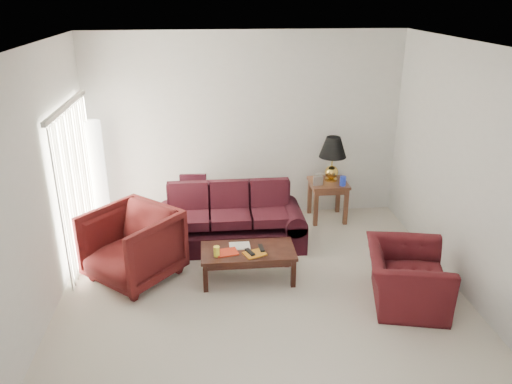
# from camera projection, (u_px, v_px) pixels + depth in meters

# --- Properties ---
(floor) EXTENTS (5.00, 5.00, 0.00)m
(floor) POSITION_uv_depth(u_px,v_px,m) (263.00, 295.00, 6.23)
(floor) COLOR beige
(floor) RESTS_ON ground
(blinds) EXTENTS (0.10, 2.00, 2.16)m
(blinds) POSITION_uv_depth(u_px,v_px,m) (76.00, 184.00, 6.80)
(blinds) COLOR silver
(blinds) RESTS_ON ground
(sofa) EXTENTS (2.21, 1.07, 0.88)m
(sofa) POSITION_uv_depth(u_px,v_px,m) (230.00, 218.00, 7.30)
(sofa) COLOR black
(sofa) RESTS_ON ground
(throw_pillow) EXTENTS (0.42, 0.22, 0.42)m
(throw_pillow) POSITION_uv_depth(u_px,v_px,m) (193.00, 187.00, 7.75)
(throw_pillow) COLOR black
(throw_pillow) RESTS_ON sofa
(end_table) EXTENTS (0.62, 0.62, 0.65)m
(end_table) POSITION_uv_depth(u_px,v_px,m) (327.00, 200.00, 8.21)
(end_table) COLOR #4B211A
(end_table) RESTS_ON ground
(table_lamp) EXTENTS (0.50, 0.50, 0.73)m
(table_lamp) POSITION_uv_depth(u_px,v_px,m) (332.00, 159.00, 8.01)
(table_lamp) COLOR gold
(table_lamp) RESTS_ON end_table
(clock) EXTENTS (0.16, 0.09, 0.15)m
(clock) POSITION_uv_depth(u_px,v_px,m) (318.00, 181.00, 7.92)
(clock) COLOR #B8B7BC
(clock) RESTS_ON end_table
(blue_canister) EXTENTS (0.10, 0.10, 0.15)m
(blue_canister) POSITION_uv_depth(u_px,v_px,m) (343.00, 181.00, 7.91)
(blue_canister) COLOR #1B30B2
(blue_canister) RESTS_ON end_table
(picture_frame) EXTENTS (0.18, 0.19, 0.05)m
(picture_frame) POSITION_uv_depth(u_px,v_px,m) (320.00, 174.00, 8.20)
(picture_frame) COLOR silver
(picture_frame) RESTS_ON end_table
(floor_lamp) EXTENTS (0.34, 0.34, 1.78)m
(floor_lamp) POSITION_uv_depth(u_px,v_px,m) (98.00, 176.00, 7.64)
(floor_lamp) COLOR silver
(floor_lamp) RESTS_ON ground
(armchair_left) EXTENTS (1.45, 1.45, 0.95)m
(armchair_left) POSITION_uv_depth(u_px,v_px,m) (132.00, 245.00, 6.45)
(armchair_left) COLOR #420F0F
(armchair_left) RESTS_ON ground
(armchair_right) EXTENTS (1.15, 1.25, 0.69)m
(armchair_right) POSITION_uv_depth(u_px,v_px,m) (406.00, 277.00, 5.97)
(armchair_right) COLOR #3D0E12
(armchair_right) RESTS_ON ground
(coffee_table) EXTENTS (1.26, 0.70, 0.43)m
(coffee_table) POSITION_uv_depth(u_px,v_px,m) (248.00, 264.00, 6.52)
(coffee_table) COLOR black
(coffee_table) RESTS_ON ground
(magazine_red) EXTENTS (0.31, 0.26, 0.02)m
(magazine_red) POSITION_uv_depth(u_px,v_px,m) (227.00, 252.00, 6.36)
(magazine_red) COLOR red
(magazine_red) RESTS_ON coffee_table
(magazine_white) EXTENTS (0.27, 0.20, 0.02)m
(magazine_white) POSITION_uv_depth(u_px,v_px,m) (240.00, 246.00, 6.52)
(magazine_white) COLOR white
(magazine_white) RESTS_ON coffee_table
(magazine_orange) EXTENTS (0.32, 0.28, 0.02)m
(magazine_orange) POSITION_uv_depth(u_px,v_px,m) (255.00, 254.00, 6.33)
(magazine_orange) COLOR #BF6F16
(magazine_orange) RESTS_ON coffee_table
(remote_a) EXTENTS (0.12, 0.19, 0.02)m
(remote_a) POSITION_uv_depth(u_px,v_px,m) (250.00, 252.00, 6.33)
(remote_a) COLOR black
(remote_a) RESTS_ON coffee_table
(remote_b) EXTENTS (0.07, 0.19, 0.02)m
(remote_b) POSITION_uv_depth(u_px,v_px,m) (261.00, 248.00, 6.43)
(remote_b) COLOR black
(remote_b) RESTS_ON coffee_table
(yellow_glass) EXTENTS (0.09, 0.09, 0.13)m
(yellow_glass) POSITION_uv_depth(u_px,v_px,m) (217.00, 251.00, 6.26)
(yellow_glass) COLOR yellow
(yellow_glass) RESTS_ON coffee_table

